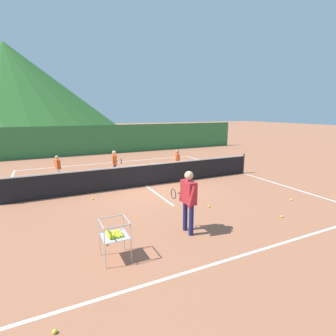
{
  "coord_description": "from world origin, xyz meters",
  "views": [
    {
      "loc": [
        -3.82,
        -10.23,
        3.21
      ],
      "look_at": [
        0.58,
        -1.07,
        0.97
      ],
      "focal_mm": 27.38,
      "sensor_mm": 36.0,
      "label": 1
    }
  ],
  "objects_px": {
    "tennis_ball_6": "(209,206)",
    "tennis_ball_4": "(291,200)",
    "tennis_net": "(146,175)",
    "tennis_ball_0": "(93,199)",
    "instructor": "(188,196)",
    "student_1": "(115,162)",
    "tennis_ball_5": "(54,331)",
    "tennis_ball_2": "(106,244)",
    "tennis_ball_3": "(282,217)",
    "student_2": "(177,160)",
    "ball_cart": "(114,235)",
    "tennis_ball_8": "(180,190)",
    "student_0": "(58,166)"
  },
  "relations": [
    {
      "from": "tennis_ball_6",
      "to": "tennis_ball_4",
      "type": "bearing_deg",
      "value": -13.91
    },
    {
      "from": "tennis_net",
      "to": "tennis_ball_0",
      "type": "bearing_deg",
      "value": -161.1
    },
    {
      "from": "instructor",
      "to": "tennis_ball_6",
      "type": "height_order",
      "value": "instructor"
    },
    {
      "from": "student_1",
      "to": "tennis_ball_6",
      "type": "xyz_separation_m",
      "value": [
        1.88,
        -5.35,
        -0.78
      ]
    },
    {
      "from": "tennis_net",
      "to": "tennis_ball_5",
      "type": "distance_m",
      "value": 7.75
    },
    {
      "from": "tennis_net",
      "to": "tennis_ball_0",
      "type": "xyz_separation_m",
      "value": [
        -2.43,
        -0.83,
        -0.47
      ]
    },
    {
      "from": "student_1",
      "to": "tennis_ball_2",
      "type": "distance_m",
      "value": 6.72
    },
    {
      "from": "instructor",
      "to": "tennis_ball_4",
      "type": "bearing_deg",
      "value": 6.59
    },
    {
      "from": "tennis_ball_0",
      "to": "student_1",
      "type": "bearing_deg",
      "value": 60.64
    },
    {
      "from": "tennis_ball_3",
      "to": "tennis_ball_4",
      "type": "bearing_deg",
      "value": 31.03
    },
    {
      "from": "tennis_ball_5",
      "to": "tennis_ball_0",
      "type": "bearing_deg",
      "value": 75.27
    },
    {
      "from": "instructor",
      "to": "student_2",
      "type": "xyz_separation_m",
      "value": [
        2.89,
        6.1,
        -0.28
      ]
    },
    {
      "from": "tennis_ball_3",
      "to": "ball_cart",
      "type": "bearing_deg",
      "value": -179.86
    },
    {
      "from": "instructor",
      "to": "ball_cart",
      "type": "distance_m",
      "value": 2.18
    },
    {
      "from": "tennis_net",
      "to": "instructor",
      "type": "relative_size",
      "value": 6.49
    },
    {
      "from": "tennis_ball_6",
      "to": "student_1",
      "type": "bearing_deg",
      "value": 109.36
    },
    {
      "from": "instructor",
      "to": "student_2",
      "type": "height_order",
      "value": "instructor"
    },
    {
      "from": "tennis_ball_3",
      "to": "tennis_ball_8",
      "type": "bearing_deg",
      "value": 111.89
    },
    {
      "from": "tennis_ball_3",
      "to": "instructor",
      "type": "bearing_deg",
      "value": 172.67
    },
    {
      "from": "tennis_ball_0",
      "to": "student_0",
      "type": "bearing_deg",
      "value": 105.55
    },
    {
      "from": "ball_cart",
      "to": "tennis_ball_3",
      "type": "height_order",
      "value": "ball_cart"
    },
    {
      "from": "tennis_ball_8",
      "to": "ball_cart",
      "type": "bearing_deg",
      "value": -133.83
    },
    {
      "from": "tennis_net",
      "to": "tennis_ball_4",
      "type": "relative_size",
      "value": 163.48
    },
    {
      "from": "student_2",
      "to": "tennis_ball_2",
      "type": "bearing_deg",
      "value": -130.68
    },
    {
      "from": "ball_cart",
      "to": "tennis_ball_2",
      "type": "height_order",
      "value": "ball_cart"
    },
    {
      "from": "tennis_ball_6",
      "to": "tennis_ball_8",
      "type": "distance_m",
      "value": 2.11
    },
    {
      "from": "student_2",
      "to": "tennis_ball_3",
      "type": "relative_size",
      "value": 18.32
    },
    {
      "from": "student_1",
      "to": "tennis_ball_0",
      "type": "bearing_deg",
      "value": -119.36
    },
    {
      "from": "ball_cart",
      "to": "tennis_ball_3",
      "type": "distance_m",
      "value": 5.25
    },
    {
      "from": "student_1",
      "to": "tennis_ball_4",
      "type": "height_order",
      "value": "student_1"
    },
    {
      "from": "student_0",
      "to": "tennis_ball_5",
      "type": "relative_size",
      "value": 17.65
    },
    {
      "from": "ball_cart",
      "to": "tennis_ball_6",
      "type": "relative_size",
      "value": 13.22
    },
    {
      "from": "instructor",
      "to": "tennis_ball_2",
      "type": "relative_size",
      "value": 25.17
    },
    {
      "from": "tennis_net",
      "to": "tennis_ball_8",
      "type": "bearing_deg",
      "value": -50.67
    },
    {
      "from": "tennis_ball_6",
      "to": "tennis_net",
      "type": "bearing_deg",
      "value": 107.05
    },
    {
      "from": "tennis_ball_2",
      "to": "tennis_ball_4",
      "type": "height_order",
      "value": "same"
    },
    {
      "from": "tennis_ball_5",
      "to": "student_0",
      "type": "bearing_deg",
      "value": 86.6
    },
    {
      "from": "student_0",
      "to": "tennis_ball_6",
      "type": "height_order",
      "value": "student_0"
    },
    {
      "from": "tennis_net",
      "to": "instructor",
      "type": "distance_m",
      "value": 4.74
    },
    {
      "from": "student_0",
      "to": "tennis_ball_8",
      "type": "distance_m",
      "value": 5.96
    },
    {
      "from": "student_0",
      "to": "tennis_ball_8",
      "type": "bearing_deg",
      "value": -41.48
    },
    {
      "from": "tennis_ball_5",
      "to": "tennis_ball_6",
      "type": "height_order",
      "value": "same"
    },
    {
      "from": "tennis_ball_3",
      "to": "tennis_ball_8",
      "type": "relative_size",
      "value": 1.0
    },
    {
      "from": "tennis_net",
      "to": "tennis_ball_0",
      "type": "distance_m",
      "value": 2.62
    },
    {
      "from": "tennis_ball_5",
      "to": "student_1",
      "type": "bearing_deg",
      "value": 70.16
    },
    {
      "from": "tennis_net",
      "to": "tennis_ball_2",
      "type": "relative_size",
      "value": 163.48
    },
    {
      "from": "tennis_ball_0",
      "to": "tennis_ball_2",
      "type": "xyz_separation_m",
      "value": [
        -0.27,
        -3.59,
        0.0
      ]
    },
    {
      "from": "instructor",
      "to": "tennis_ball_6",
      "type": "relative_size",
      "value": 25.17
    },
    {
      "from": "student_2",
      "to": "tennis_ball_8",
      "type": "relative_size",
      "value": 18.32
    },
    {
      "from": "student_0",
      "to": "ball_cart",
      "type": "xyz_separation_m",
      "value": [
        0.75,
        -7.76,
        -0.13
      ]
    }
  ]
}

